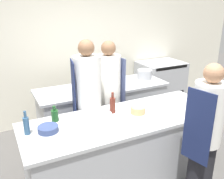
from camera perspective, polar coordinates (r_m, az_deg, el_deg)
The scene contains 16 objects.
ground_plane at distance 3.57m, azimuth 2.68°, elevation -19.61°, with size 16.00×16.00×0.00m, color #4C4947.
wall_back at distance 4.81m, azimuth -9.70°, elevation 9.12°, with size 8.00×0.06×2.80m.
prep_counter at distance 3.30m, azimuth 2.81°, elevation -13.46°, with size 2.50×0.89×0.91m.
pass_counter at distance 4.32m, azimuth -2.01°, elevation -4.97°, with size 2.21×0.74×0.91m.
oven_range at distance 5.53m, azimuth 10.91°, elevation 0.93°, with size 0.92×0.70×1.03m.
chef_at_prep_near at distance 2.98m, azimuth 20.38°, elevation -10.14°, with size 0.38×0.37×1.68m.
chef_at_stove at distance 3.79m, azimuth -0.73°, elevation -1.86°, with size 0.38×0.37×1.73m.
chef_at_pass_far at distance 3.46m, azimuth -5.53°, elevation -3.53°, with size 0.41×0.40×1.80m.
bottle_olive_oil at distance 2.87m, azimuth -0.97°, elevation -6.51°, with size 0.09×0.09×0.20m.
bottle_vinegar at distance 3.16m, azimuth 0.13°, elevation -3.48°, with size 0.07×0.07×0.27m.
bottle_wine at distance 3.03m, azimuth -12.94°, elevation -5.71°, with size 0.08×0.08×0.19m.
bottle_cooking_oil at distance 2.81m, azimuth -18.98°, elevation -7.70°, with size 0.06×0.06×0.27m.
bowl_mixing_large at distance 3.18m, azimuth 5.94°, elevation -4.67°, with size 0.19×0.19×0.09m.
bowl_prep_small at distance 2.83m, azimuth -14.39°, elevation -8.72°, with size 0.22×0.22×0.06m.
cutting_board at distance 3.80m, azimuth 15.15°, elevation -1.70°, with size 0.33×0.24×0.01m.
stockpot at distance 4.57m, azimuth 7.45°, elevation 3.46°, with size 0.26×0.26×0.17m.
Camera 1 is at (-1.38, -2.39, 2.27)m, focal length 40.00 mm.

